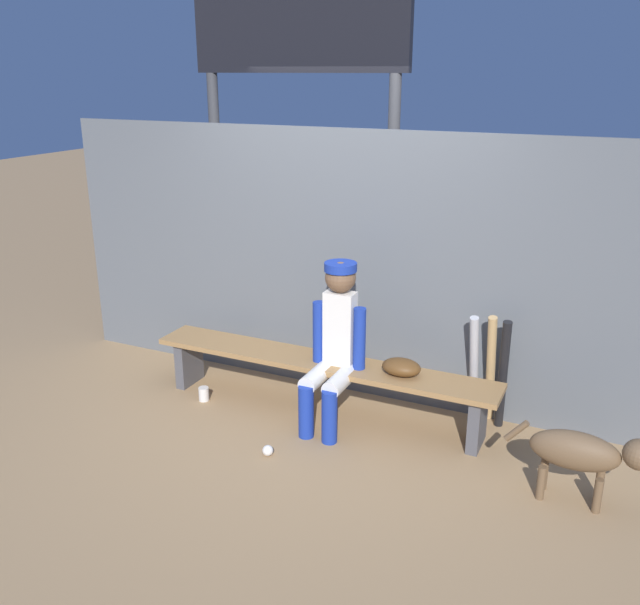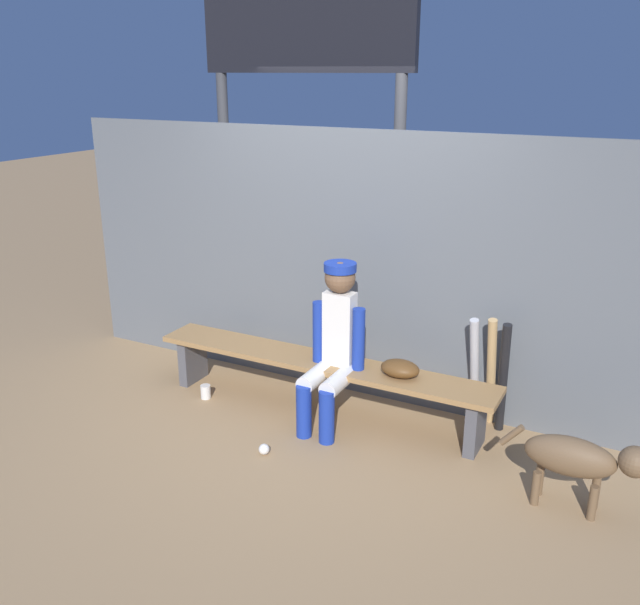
% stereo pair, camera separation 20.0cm
% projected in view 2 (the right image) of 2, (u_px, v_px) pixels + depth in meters
% --- Properties ---
extents(ground_plane, '(30.00, 30.00, 0.00)m').
position_uv_depth(ground_plane, '(320.00, 411.00, 5.21)').
color(ground_plane, '#9E7A51').
extents(chainlink_fence, '(5.01, 0.03, 2.08)m').
position_uv_depth(chainlink_fence, '(347.00, 266.00, 5.25)').
color(chainlink_fence, '#595E63').
rests_on(chainlink_fence, ground_plane).
extents(dugout_bench, '(2.68, 0.36, 0.43)m').
position_uv_depth(dugout_bench, '(320.00, 370.00, 5.10)').
color(dugout_bench, olive).
rests_on(dugout_bench, ground_plane).
extents(player_seated, '(0.41, 0.55, 1.20)m').
position_uv_depth(player_seated, '(333.00, 341.00, 4.84)').
color(player_seated, silver).
rests_on(player_seated, ground_plane).
extents(baseball_glove, '(0.28, 0.20, 0.12)m').
position_uv_depth(baseball_glove, '(400.00, 369.00, 4.77)').
color(baseball_glove, '#593819').
rests_on(baseball_glove, dugout_bench).
extents(bat_aluminum_silver, '(0.07, 0.27, 0.85)m').
position_uv_depth(bat_aluminum_silver, '(475.00, 370.00, 4.91)').
color(bat_aluminum_silver, '#B7B7BC').
rests_on(bat_aluminum_silver, ground_plane).
extents(bat_wood_tan, '(0.07, 0.25, 0.87)m').
position_uv_depth(bat_wood_tan, '(491.00, 372.00, 4.85)').
color(bat_wood_tan, tan).
rests_on(bat_wood_tan, ground_plane).
extents(bat_aluminum_black, '(0.09, 0.19, 0.85)m').
position_uv_depth(bat_aluminum_black, '(503.00, 378.00, 4.76)').
color(bat_aluminum_black, black).
rests_on(bat_aluminum_black, ground_plane).
extents(baseball, '(0.07, 0.07, 0.07)m').
position_uv_depth(baseball, '(264.00, 449.00, 4.62)').
color(baseball, white).
rests_on(baseball, ground_plane).
extents(cup_on_ground, '(0.08, 0.08, 0.11)m').
position_uv_depth(cup_on_ground, '(206.00, 392.00, 5.40)').
color(cup_on_ground, silver).
rests_on(cup_on_ground, ground_plane).
extents(cup_on_bench, '(0.08, 0.08, 0.11)m').
position_uv_depth(cup_on_bench, '(352.00, 356.00, 5.00)').
color(cup_on_bench, silver).
rests_on(cup_on_bench, dugout_bench).
extents(scoreboard, '(2.26, 0.27, 3.66)m').
position_uv_depth(scoreboard, '(311.00, 57.00, 5.75)').
color(scoreboard, '#3F3F42').
rests_on(scoreboard, ground_plane).
extents(dog, '(0.84, 0.20, 0.49)m').
position_uv_depth(dog, '(580.00, 459.00, 3.94)').
color(dog, brown).
rests_on(dog, ground_plane).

